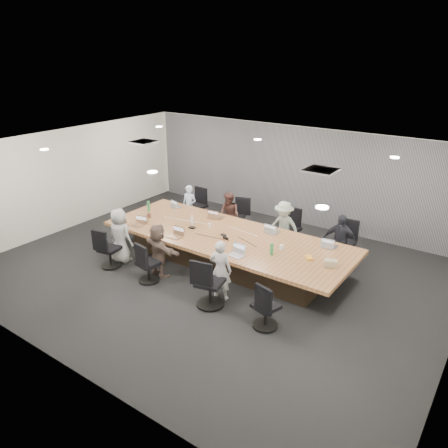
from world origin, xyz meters
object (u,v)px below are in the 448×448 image
Objects in this scene: person_4 at (120,235)px; person_5 at (159,250)px; chair_0 at (197,209)px; chair_7 at (266,310)px; laptop_0 at (176,207)px; person_3 at (339,241)px; person_1 at (229,215)px; person_0 at (189,206)px; mug_brown at (149,215)px; snack_packet at (309,258)px; canvas_bag at (331,263)px; chair_2 at (289,232)px; chair_6 at (210,286)px; laptop_6 at (236,256)px; person_6 at (220,270)px; chair_3 at (344,245)px; laptop_4 at (137,225)px; laptop_3 at (330,246)px; chair_4 at (110,252)px; bottle_green_left at (149,206)px; conference_table at (226,248)px; laptop_5 at (175,237)px; stapler at (226,238)px; bottle_clear at (192,220)px; bottle_green_right at (272,249)px; person_2 at (283,227)px; chair_5 at (148,266)px; laptop_2 at (273,231)px.

person_5 is at bearing 176.61° from person_4.
chair_7 is (4.30, -3.40, -0.05)m from chair_0.
laptop_0 is 4.51m from person_3.
person_0 is at bearing -174.81° from person_1.
person_4 is 1.15m from mug_brown.
mug_brown is at bearing -177.65° from snack_packet.
snack_packet is at bearing 173.41° from canvas_bag.
chair_2 is 2.90× the size of laptop_0.
laptop_6 is at bearing 77.78° from chair_6.
person_0 is 0.93× the size of person_6.
laptop_4 is (-4.39, -2.50, 0.33)m from chair_3.
chair_4 is at bearing 23.77° from laptop_3.
person_6 is 3.76m from bottle_green_left.
conference_table is 6.90× the size of chair_6.
chair_7 is at bearing -17.49° from laptop_5.
person_6 is at bearing -47.98° from stapler.
bottle_green_left is at bearing 78.64° from chair_0.
laptop_3 is 2.16m from laptop_6.
chair_4 reaches higher than chair_7.
mug_brown reaches higher than chair_2.
conference_table is at bearing 28.35° from chair_4.
chair_2 is at bearing 155.92° from person_3.
snack_packet is at bearing 161.82° from chair_0.
mug_brown is at bearing 85.33° from chair_4.
chair_3 is 1.15× the size of chair_7.
laptop_0 is at bearing -98.18° from person_0.
laptop_3 is at bearing -134.21° from person_5.
canvas_bag is (3.45, -1.44, 0.18)m from person_1.
bottle_clear reaches higher than laptop_6.
person_4 reaches higher than canvas_bag.
chair_3 is 2.91m from laptop_6.
mug_brown is (-3.66, 0.09, -0.07)m from bottle_green_right.
person_1 reaches higher than chair_3.
laptop_0 is at bearing 169.54° from canvas_bag.
chair_3 is 0.70× the size of person_0.
person_2 is 2.33m from canvas_bag.
person_5 is 3.74× the size of laptop_6.
chair_6 is at bearing 179.76° from person_5.
conference_table is 1.59m from person_2.
person_3 is at bearing 33.77° from laptop_5.
laptop_0 is at bearing 176.49° from person_3.
person_6 is at bearing -20.20° from mug_brown.
person_2 reaches higher than chair_2.
person_4 is 4.14× the size of laptop_5.
laptop_5 is 0.25× the size of person_6.
laptop_0 is 0.22× the size of person_6.
bottle_green_right is at bearing 41.44° from chair_5.
person_2 reaches higher than laptop_2.
chair_5 is 0.55× the size of person_3.
person_2 is 11.03× the size of mug_brown.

